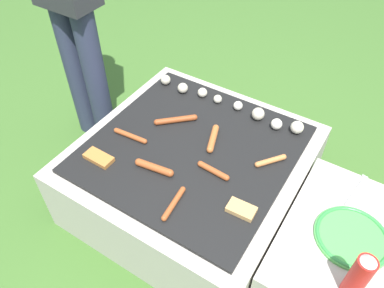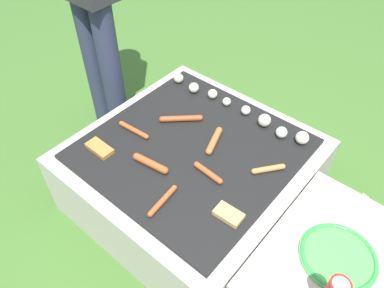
{
  "view_description": "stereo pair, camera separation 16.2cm",
  "coord_description": "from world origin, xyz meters",
  "views": [
    {
      "loc": [
        0.61,
        -0.97,
        1.53
      ],
      "look_at": [
        0.0,
        0.0,
        0.39
      ],
      "focal_mm": 35.0,
      "sensor_mm": 36.0,
      "label": 1
    },
    {
      "loc": [
        0.74,
        -0.87,
        1.53
      ],
      "look_at": [
        0.0,
        0.0,
        0.39
      ],
      "focal_mm": 35.0,
      "sensor_mm": 36.0,
      "label": 2
    }
  ],
  "objects": [
    {
      "name": "ground_plane",
      "position": [
        0.0,
        0.0,
        0.0
      ],
      "size": [
        14.0,
        14.0,
        0.0
      ],
      "primitive_type": "plane",
      "color": "#3D6628"
    },
    {
      "name": "grill",
      "position": [
        0.0,
        0.0,
        0.18
      ],
      "size": [
        0.95,
        0.95,
        0.37
      ],
      "color": "#B2AA9E",
      "rests_on": "ground_plane"
    },
    {
      "name": "side_ledge",
      "position": [
        0.71,
        -0.08,
        0.18
      ],
      "size": [
        0.46,
        0.63,
        0.37
      ],
      "color": "#B2AA9E",
      "rests_on": "ground_plane"
    },
    {
      "name": "sausage_back_center",
      "position": [
        0.15,
        -0.08,
        0.38
      ],
      "size": [
        0.15,
        0.03,
        0.02
      ],
      "color": "#A34C23",
      "rests_on": "grill"
    },
    {
      "name": "sausage_back_left",
      "position": [
        -0.15,
        0.1,
        0.38
      ],
      "size": [
        0.16,
        0.15,
        0.03
      ],
      "color": "#93421E",
      "rests_on": "grill"
    },
    {
      "name": "sausage_front_right",
      "position": [
        -0.27,
        -0.1,
        0.38
      ],
      "size": [
        0.18,
        0.03,
        0.02
      ],
      "color": "#A34C23",
      "rests_on": "grill"
    },
    {
      "name": "sausage_mid_right",
      "position": [
        -0.06,
        -0.19,
        0.38
      ],
      "size": [
        0.18,
        0.05,
        0.03
      ],
      "color": "#A34C23",
      "rests_on": "grill"
    },
    {
      "name": "sausage_back_right",
      "position": [
        0.06,
        0.08,
        0.38
      ],
      "size": [
        0.08,
        0.16,
        0.03
      ],
      "color": "#B7602D",
      "rests_on": "grill"
    },
    {
      "name": "sausage_front_center",
      "position": [
        0.11,
        -0.3,
        0.38
      ],
      "size": [
        0.04,
        0.17,
        0.02
      ],
      "color": "#A34C23",
      "rests_on": "grill"
    },
    {
      "name": "sausage_mid_left",
      "position": [
        0.33,
        0.1,
        0.38
      ],
      "size": [
        0.1,
        0.12,
        0.02
      ],
      "color": "#C6753D",
      "rests_on": "grill"
    },
    {
      "name": "bread_slice_right",
      "position": [
        0.33,
        -0.18,
        0.38
      ],
      "size": [
        0.11,
        0.07,
        0.02
      ],
      "color": "tan",
      "rests_on": "grill"
    },
    {
      "name": "bread_slice_center",
      "position": [
        -0.29,
        -0.27,
        0.38
      ],
      "size": [
        0.13,
        0.06,
        0.02
      ],
      "color": "#B27033",
      "rests_on": "grill"
    },
    {
      "name": "mushroom_row",
      "position": [
        0.03,
        0.32,
        0.4
      ],
      "size": [
        0.77,
        0.08,
        0.06
      ],
      "color": "beige",
      "rests_on": "grill"
    },
    {
      "name": "plate_colorful",
      "position": [
        0.71,
        -0.08,
        0.38
      ],
      "size": [
        0.26,
        0.26,
        0.02
      ],
      "color": "#4CB24C",
      "rests_on": "side_ledge"
    },
    {
      "name": "fork_utensil",
      "position": [
        0.67,
        0.15,
        0.37
      ],
      "size": [
        0.04,
        0.19,
        0.01
      ],
      "color": "silver",
      "rests_on": "side_ledge"
    }
  ]
}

